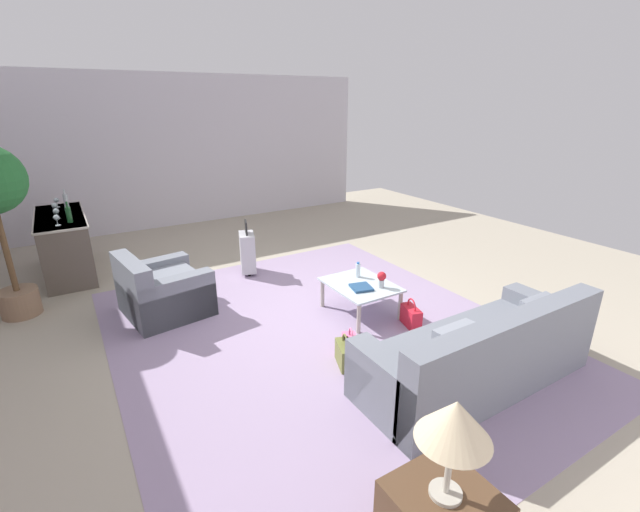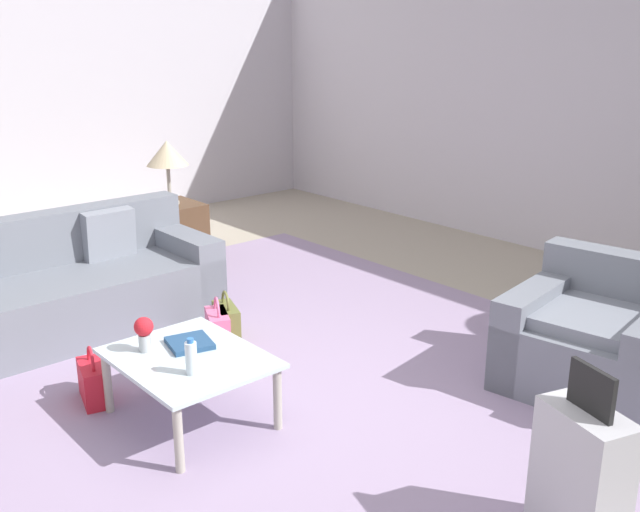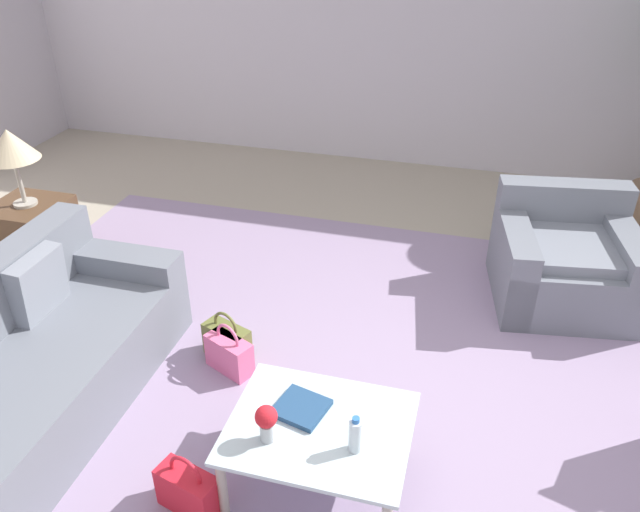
{
  "view_description": "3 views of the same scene",
  "coord_description": "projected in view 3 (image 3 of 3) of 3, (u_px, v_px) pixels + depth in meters",
  "views": [
    {
      "loc": [
        -4.33,
        2.48,
        2.57
      ],
      "look_at": [
        -0.66,
        0.26,
        1.0
      ],
      "focal_mm": 24.0,
      "sensor_mm": 36.0,
      "label": 1
    },
    {
      "loc": [
        2.83,
        -2.35,
        2.14
      ],
      "look_at": [
        -0.35,
        0.44,
        0.81
      ],
      "focal_mm": 40.0,
      "sensor_mm": 36.0,
      "label": 2
    },
    {
      "loc": [
        0.19,
        -2.64,
        2.71
      ],
      "look_at": [
        -0.6,
        0.25,
        0.92
      ],
      "focal_mm": 35.0,
      "sensor_mm": 36.0,
      "label": 3
    }
  ],
  "objects": [
    {
      "name": "wall_back",
      "position": [
        479.0,
        21.0,
        6.19
      ],
      "size": [
        10.24,
        0.12,
        3.1
      ],
      "primitive_type": "cube",
      "color": "silver",
      "rests_on": "ground"
    },
    {
      "name": "handbag_olive",
      "position": [
        227.0,
        341.0,
        4.1
      ],
      "size": [
        0.35,
        0.24,
        0.36
      ],
      "color": "olive",
      "rests_on": "ground"
    },
    {
      "name": "handbag_pink",
      "position": [
        229.0,
        354.0,
        3.99
      ],
      "size": [
        0.35,
        0.26,
        0.36
      ],
      "color": "pink",
      "rests_on": "ground"
    },
    {
      "name": "coffee_table_book",
      "position": [
        301.0,
        408.0,
        3.17
      ],
      "size": [
        0.3,
        0.29,
        0.03
      ],
      "primitive_type": "cube",
      "rotation": [
        0.0,
        0.0,
        -0.24
      ],
      "color": "navy",
      "rests_on": "coffee_table"
    },
    {
      "name": "side_table",
      "position": [
        34.0,
        235.0,
        5.03
      ],
      "size": [
        0.54,
        0.54,
        0.55
      ],
      "primitive_type": "cube",
      "color": "#513823",
      "rests_on": "ground"
    },
    {
      "name": "coffee_table",
      "position": [
        320.0,
        433.0,
        3.11
      ],
      "size": [
        0.91,
        0.73,
        0.41
      ],
      "color": "silver",
      "rests_on": "ground"
    },
    {
      "name": "handbag_red",
      "position": [
        188.0,
        490.0,
        3.09
      ],
      "size": [
        0.35,
        0.22,
        0.36
      ],
      "color": "red",
      "rests_on": "ground"
    },
    {
      "name": "table_lamp",
      "position": [
        10.0,
        146.0,
        4.64
      ],
      "size": [
        0.4,
        0.4,
        0.61
      ],
      "color": "#ADA899",
      "rests_on": "side_table"
    },
    {
      "name": "armchair",
      "position": [
        563.0,
        262.0,
        4.65
      ],
      "size": [
        1.1,
        1.07,
        0.8
      ],
      "color": "slate",
      "rests_on": "ground"
    },
    {
      "name": "flower_vase",
      "position": [
        266.0,
        421.0,
        2.95
      ],
      "size": [
        0.11,
        0.11,
        0.21
      ],
      "color": "#B2B7BC",
      "rests_on": "coffee_table"
    },
    {
      "name": "couch",
      "position": [
        4.0,
        390.0,
        3.46
      ],
      "size": [
        0.9,
        2.39,
        0.85
      ],
      "color": "slate",
      "rests_on": "ground"
    },
    {
      "name": "area_rug",
      "position": [
        318.0,
        385.0,
        3.91
      ],
      "size": [
        5.2,
        4.4,
        0.01
      ],
      "primitive_type": "cube",
      "color": "#9984A3",
      "rests_on": "ground"
    },
    {
      "name": "ground_plane",
      "position": [
        409.0,
        428.0,
        3.62
      ],
      "size": [
        12.0,
        12.0,
        0.0
      ],
      "primitive_type": "plane",
      "color": "#A89E89"
    },
    {
      "name": "water_bottle",
      "position": [
        355.0,
        435.0,
        2.91
      ],
      "size": [
        0.06,
        0.06,
        0.2
      ],
      "color": "silver",
      "rests_on": "coffee_table"
    }
  ]
}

